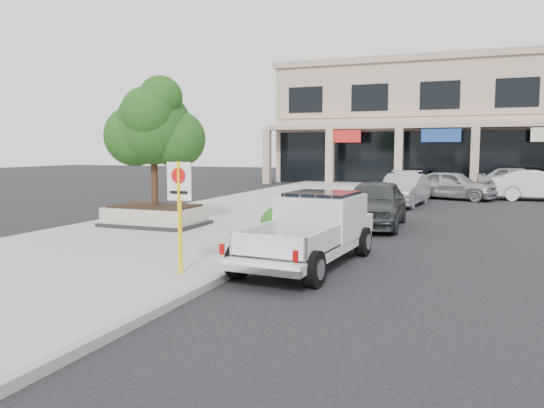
% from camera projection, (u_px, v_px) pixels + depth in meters
% --- Properties ---
extents(ground, '(120.00, 120.00, 0.00)m').
position_uv_depth(ground, '(315.00, 272.00, 11.69)').
color(ground, black).
rests_on(ground, ground).
extents(sidewalk, '(8.00, 52.00, 0.15)m').
position_uv_depth(sidewalk, '(217.00, 221.00, 19.23)').
color(sidewalk, gray).
rests_on(sidewalk, ground).
extents(curb, '(0.20, 52.00, 0.15)m').
position_uv_depth(curb, '(322.00, 227.00, 17.80)').
color(curb, gray).
rests_on(curb, ground).
extents(planter, '(3.20, 2.20, 0.68)m').
position_uv_depth(planter, '(155.00, 216.00, 17.74)').
color(planter, black).
rests_on(planter, sidewalk).
extents(planter_tree, '(2.90, 2.55, 4.00)m').
position_uv_depth(planter_tree, '(159.00, 127.00, 17.53)').
color(planter_tree, black).
rests_on(planter_tree, planter).
extents(no_parking_sign, '(0.55, 0.09, 2.30)m').
position_uv_depth(no_parking_sign, '(180.00, 202.00, 10.76)').
color(no_parking_sign, yellow).
rests_on(no_parking_sign, sidewalk).
extents(hedge, '(1.10, 0.99, 0.93)m').
position_uv_depth(hedge, '(279.00, 223.00, 15.01)').
color(hedge, '#1A4313').
rests_on(hedge, sidewalk).
extents(pickup_truck, '(2.35, 5.41, 1.66)m').
position_uv_depth(pickup_truck, '(307.00, 230.00, 12.22)').
color(pickup_truck, silver).
rests_on(pickup_truck, ground).
extents(curb_car_a, '(2.16, 4.91, 1.64)m').
position_uv_depth(curb_car_a, '(375.00, 203.00, 18.39)').
color(curb_car_a, '#2D3032').
rests_on(curb_car_a, ground).
extents(curb_car_b, '(2.09, 4.74, 1.51)m').
position_uv_depth(curb_car_b, '(403.00, 190.00, 25.05)').
color(curb_car_b, '#999BA0').
rests_on(curb_car_b, ground).
extents(curb_car_c, '(2.53, 5.27, 1.48)m').
position_uv_depth(curb_car_c, '(405.00, 185.00, 29.07)').
color(curb_car_c, silver).
rests_on(curb_car_c, ground).
extents(curb_car_d, '(2.93, 5.45, 1.45)m').
position_uv_depth(curb_car_d, '(420.00, 180.00, 33.16)').
color(curb_car_d, black).
rests_on(curb_car_d, ground).
extents(lot_car_a, '(4.87, 3.07, 1.55)m').
position_uv_depth(lot_car_a, '(452.00, 185.00, 28.27)').
color(lot_car_a, '#96989D').
rests_on(lot_car_a, ground).
extents(lot_car_b, '(4.88, 2.08, 1.56)m').
position_uv_depth(lot_car_b, '(540.00, 186.00, 27.64)').
color(lot_car_b, silver).
rests_on(lot_car_b, ground).
extents(lot_car_d, '(5.33, 2.47, 1.48)m').
position_uv_depth(lot_car_d, '(537.00, 179.00, 34.72)').
color(lot_car_d, black).
rests_on(lot_car_d, ground).
extents(lot_car_e, '(5.06, 2.66, 1.64)m').
position_uv_depth(lot_car_e, '(518.00, 179.00, 32.54)').
color(lot_car_e, '#929599').
rests_on(lot_car_e, ground).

